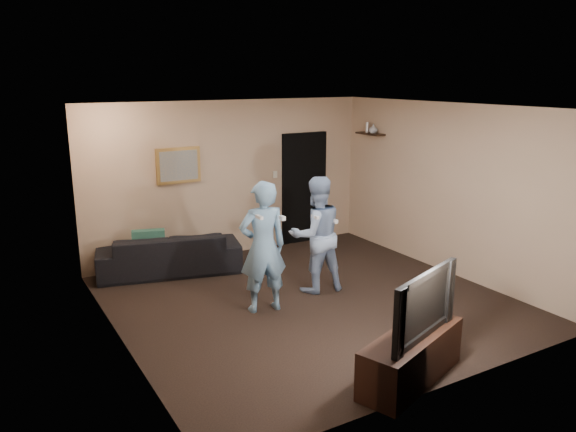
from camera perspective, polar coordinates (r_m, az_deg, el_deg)
ground at (r=7.73m, az=2.14°, el=-8.62°), size 5.00×5.00×0.00m
ceiling at (r=7.14m, az=2.33°, el=10.99°), size 5.00×5.00×0.04m
wall_back at (r=9.49m, az=-5.91°, el=3.79°), size 5.00×0.04×2.60m
wall_front at (r=5.47m, az=16.47°, el=-4.46°), size 5.00×0.04×2.60m
wall_left at (r=6.39m, az=-17.07°, el=-1.85°), size 0.04×5.00×2.60m
wall_right at (r=8.90m, az=15.97°, el=2.63°), size 0.04×5.00×2.60m
sofa at (r=8.90m, az=-11.98°, el=-3.68°), size 2.30×1.34×0.63m
throw_pillow at (r=8.77m, az=-13.93°, el=-2.93°), size 0.51×0.29×0.49m
painting_frame at (r=9.09m, az=-11.08°, el=5.07°), size 0.72×0.05×0.57m
painting_canvas at (r=9.06m, az=-11.02°, el=5.05°), size 0.62×0.01×0.47m
doorway at (r=10.19m, az=1.65°, el=2.86°), size 0.90×0.06×2.00m
light_switch at (r=9.84m, az=-1.33°, el=4.24°), size 0.08×0.02×0.12m
wall_shelf at (r=10.04m, az=8.35°, el=8.27°), size 0.20×0.60×0.03m
shelf_vase at (r=9.97m, az=8.65°, el=8.76°), size 0.19×0.19×0.16m
shelf_figurine at (r=10.10m, az=8.05°, el=8.91°), size 0.06×0.06×0.18m
tv_console at (r=5.91m, az=12.42°, el=-13.83°), size 1.46×0.89×0.50m
television at (r=5.66m, az=12.73°, el=-8.58°), size 1.15×0.54×0.67m
wii_player_left at (r=7.17m, az=-2.57°, el=-3.16°), size 0.68×0.54×1.72m
wii_player_right at (r=7.86m, az=2.87°, el=-1.89°), size 0.86×0.71×1.65m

